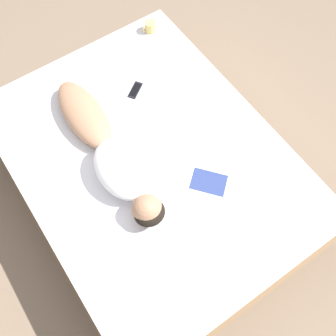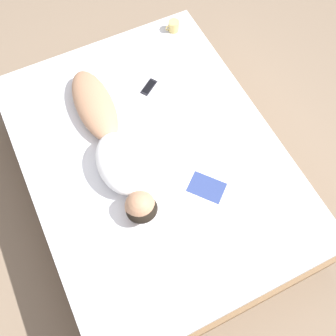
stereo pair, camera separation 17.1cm
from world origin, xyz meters
TOP-DOWN VIEW (x-y plane):
  - ground_plane at (0.00, 0.00)m, footprint 12.00×12.00m
  - bed at (0.00, 0.00)m, footprint 1.77×2.33m
  - person at (0.23, -0.12)m, footprint 0.33×1.31m
  - open_magazine at (-0.31, 0.31)m, footprint 0.60×0.58m
  - coffee_mug at (-0.65, -0.98)m, footprint 0.12×0.09m
  - cell_phone at (-0.22, -0.53)m, footprint 0.16×0.14m

SIDE VIEW (x-z plane):
  - ground_plane at x=0.00m, z-range 0.00..0.00m
  - bed at x=0.00m, z-range 0.00..0.58m
  - open_magazine at x=-0.31m, z-range 0.59..0.60m
  - cell_phone at x=-0.22m, z-range 0.59..0.60m
  - coffee_mug at x=-0.65m, z-range 0.59..0.68m
  - person at x=0.23m, z-range 0.57..0.78m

